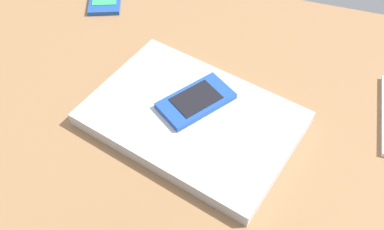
{
  "coord_description": "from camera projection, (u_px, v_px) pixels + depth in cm",
  "views": [
    {
      "loc": [
        20.97,
        -39.54,
        55.94
      ],
      "look_at": [
        8.02,
        1.42,
        5.0
      ],
      "focal_mm": 40.06,
      "sensor_mm": 36.0,
      "label": 1
    }
  ],
  "objects": [
    {
      "name": "desk_surface",
      "position": [
        143.0,
        124.0,
        0.7
      ],
      "size": [
        120.0,
        80.0,
        3.0
      ],
      "primitive_type": "cube",
      "color": "olive",
      "rests_on": "ground"
    },
    {
      "name": "laptop_closed",
      "position": [
        192.0,
        118.0,
        0.67
      ],
      "size": [
        36.56,
        29.61,
        2.35
      ],
      "primitive_type": "cube",
      "rotation": [
        0.0,
        0.0,
        -0.28
      ],
      "color": "#B7BABC",
      "rests_on": "desk_surface"
    },
    {
      "name": "cell_phone_on_laptop",
      "position": [
        196.0,
        101.0,
        0.67
      ],
      "size": [
        11.89,
        13.11,
        1.15
      ],
      "color": "#1E479E",
      "rests_on": "laptop_closed"
    }
  ]
}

